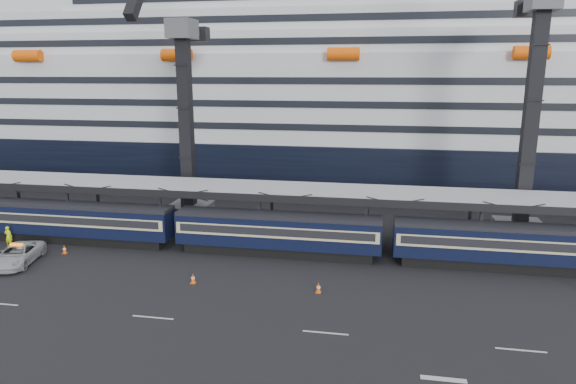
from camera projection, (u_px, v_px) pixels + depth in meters
The scene contains 12 objects.
ground at pixel (359, 308), 36.90m from camera, with size 260.00×260.00×0.00m, color black.
lane_markings at pixel (493, 358), 30.46m from camera, with size 111.00×4.27×0.02m.
train at pixel (314, 234), 46.79m from camera, with size 133.05×3.00×4.05m.
canopy at pixel (368, 193), 49.11m from camera, with size 130.00×6.25×5.53m.
cruise_ship at pixel (368, 101), 78.33m from camera, with size 214.09×28.84×34.00m.
crane_dark_near at pixel (184, 116), 55.48m from camera, with size 4.50×17.75×35.08m.
crane_dark_mid at pixel (533, 107), 48.09m from camera, with size 4.50×18.24×39.64m.
pickup_truck at pixel (18, 255), 45.28m from camera, with size 2.85×6.17×1.72m, color #ADB0B4.
worker at pixel (9, 236), 49.82m from camera, with size 0.74×0.49×2.04m, color #DBFB0D.
traffic_cone_b at pixel (64, 249), 48.02m from camera, with size 0.42×0.42×0.84m.
traffic_cone_c at pixel (193, 278), 41.22m from camera, with size 0.42×0.42×0.85m.
traffic_cone_d at pixel (318, 287), 39.44m from camera, with size 0.43×0.43×0.85m.
Camera 1 is at (1.05, -34.39, 16.56)m, focal length 32.00 mm.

